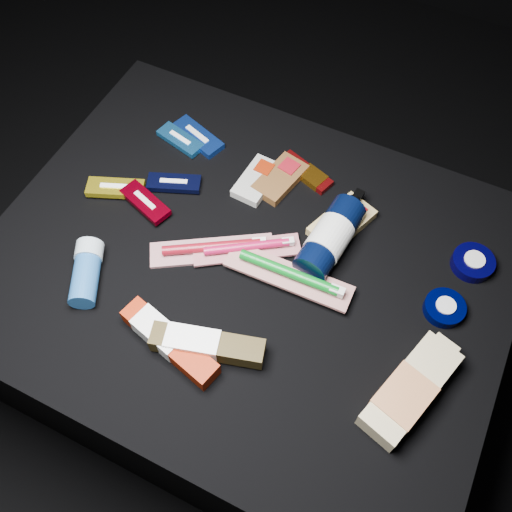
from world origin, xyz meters
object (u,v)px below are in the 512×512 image
at_px(lotion_bottle, 330,238).
at_px(toothpaste_carton_red, 166,339).
at_px(bodywash_bottle, 409,391).
at_px(deodorant_stick, 86,272).

bearing_deg(lotion_bottle, toothpaste_carton_red, -114.63).
distance_m(bodywash_bottle, deodorant_stick, 0.60).
bearing_deg(deodorant_stick, lotion_bottle, 7.75).
height_order(lotion_bottle, toothpaste_carton_red, lotion_bottle).
xyz_separation_m(lotion_bottle, toothpaste_carton_red, (-0.18, -0.31, -0.02)).
bearing_deg(toothpaste_carton_red, deodorant_stick, -179.12).
xyz_separation_m(deodorant_stick, toothpaste_carton_red, (0.20, -0.05, -0.01)).
relative_size(lotion_bottle, toothpaste_carton_red, 1.09).
distance_m(lotion_bottle, deodorant_stick, 0.46).
height_order(bodywash_bottle, toothpaste_carton_red, bodywash_bottle).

